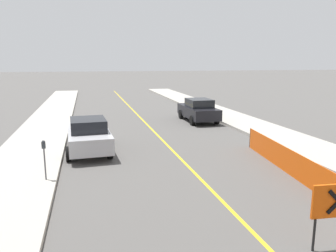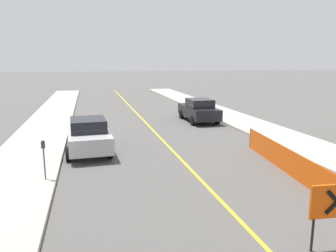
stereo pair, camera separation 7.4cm
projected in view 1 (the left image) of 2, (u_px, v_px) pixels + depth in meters
The scene contains 7 objects.
lane_stripe at pixel (154, 132), 19.48m from camera, with size 0.12×56.92×0.01m.
sidewalk_left at pixel (40, 137), 17.95m from camera, with size 2.95×56.92×0.15m.
sidewalk_right at pixel (252, 126), 20.99m from camera, with size 2.95×56.92×0.15m.
safety_mesh_fence at pixel (283, 158), 12.64m from camera, with size 0.82×6.71×0.95m.
parked_car_curb_near at pixel (89, 135), 15.04m from camera, with size 2.02×4.39×1.59m.
parked_car_curb_mid at pixel (198, 110), 22.78m from camera, with size 1.93×4.30×1.59m.
parking_meter_near_curb at pixel (44, 152), 11.02m from camera, with size 0.12×0.11×1.38m.
Camera 1 is at (-3.81, 9.79, 4.13)m, focal length 35.00 mm.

